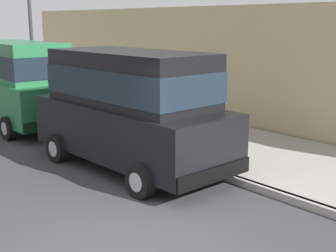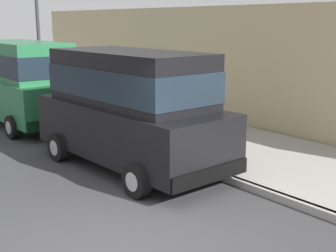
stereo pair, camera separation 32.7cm
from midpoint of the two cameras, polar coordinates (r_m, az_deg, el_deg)
ground_plane at (r=6.84m, az=-4.95°, el=-14.51°), size 80.00×80.00×0.00m
curb at (r=8.83m, az=12.76°, el=-7.85°), size 0.16×64.00×0.14m
sidewalk at (r=10.23m, az=19.14°, el=-5.37°), size 3.60×64.00×0.14m
car_black_van at (r=9.88m, az=-3.74°, el=2.62°), size 2.25×4.96×2.52m
car_green_van at (r=14.76m, az=-16.76°, el=5.47°), size 2.16×4.91×2.52m
dog_tan at (r=10.97m, az=7.19°, el=-1.60°), size 0.52×0.62×0.49m
street_lamp at (r=17.05m, az=-15.06°, el=11.58°), size 0.36×0.36×4.42m
building_facade at (r=15.65m, az=3.46°, el=7.80°), size 0.50×20.00×3.56m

